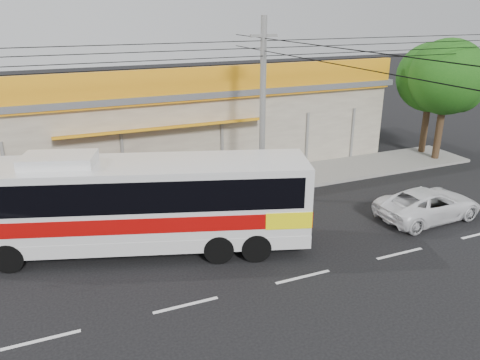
# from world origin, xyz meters

# --- Properties ---
(ground) EXTENTS (120.00, 120.00, 0.00)m
(ground) POSITION_xyz_m (0.00, 0.00, 0.00)
(ground) COLOR black
(ground) RESTS_ON ground
(sidewalk) EXTENTS (30.00, 3.20, 0.15)m
(sidewalk) POSITION_xyz_m (0.00, 6.00, 0.07)
(sidewalk) COLOR gray
(sidewalk) RESTS_ON ground
(lane_markings) EXTENTS (50.00, 0.12, 0.01)m
(lane_markings) POSITION_xyz_m (0.00, -2.50, 0.00)
(lane_markings) COLOR silver
(lane_markings) RESTS_ON ground
(storefront_building) EXTENTS (22.60, 9.20, 5.70)m
(storefront_building) POSITION_xyz_m (-0.01, 11.54, 2.30)
(storefront_building) COLOR gray
(storefront_building) RESTS_ON ground
(coach_bus) EXTENTS (12.21, 6.13, 3.70)m
(coach_bus) POSITION_xyz_m (-4.34, 1.35, 1.98)
(coach_bus) COLOR silver
(coach_bus) RESTS_ON ground
(motorbike_red) EXTENTS (1.74, 1.02, 0.86)m
(motorbike_red) POSITION_xyz_m (-3.55, 5.16, 0.58)
(motorbike_red) COLOR maroon
(motorbike_red) RESTS_ON sidewalk
(motorbike_dark) EXTENTS (1.78, 1.21, 1.05)m
(motorbike_dark) POSITION_xyz_m (-6.09, 7.11, 0.67)
(motorbike_dark) COLOR black
(motorbike_dark) RESTS_ON sidewalk
(white_car) EXTENTS (4.70, 2.31, 1.28)m
(white_car) POSITION_xyz_m (7.12, -0.53, 0.64)
(white_car) COLOR white
(white_car) RESTS_ON ground
(utility_pole) EXTENTS (34.00, 14.00, 8.05)m
(utility_pole) POSITION_xyz_m (1.65, 4.20, 6.64)
(utility_pole) COLOR slate
(utility_pole) RESTS_ON ground
(tree_near) EXTENTS (3.96, 3.96, 6.56)m
(tree_near) POSITION_xyz_m (13.73, 6.71, 4.44)
(tree_near) COLOR #321D14
(tree_near) RESTS_ON ground
(tree_far) EXTENTS (4.13, 4.13, 6.84)m
(tree_far) POSITION_xyz_m (13.52, 5.39, 4.63)
(tree_far) COLOR #321D14
(tree_far) RESTS_ON ground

